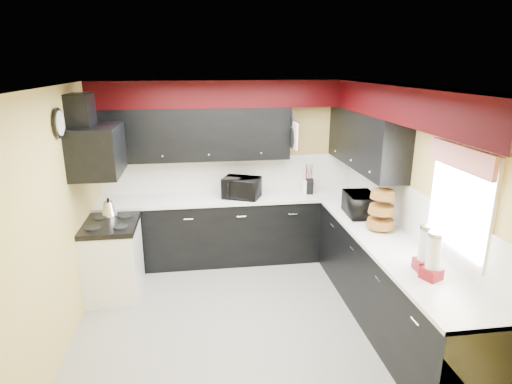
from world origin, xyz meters
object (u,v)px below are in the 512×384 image
at_px(utensil_crock, 309,186).
at_px(kettle, 109,208).
at_px(microwave, 360,204).
at_px(knife_block, 310,187).
at_px(toaster_oven, 241,188).

xyz_separation_m(utensil_crock, kettle, (-2.65, -0.53, -0.02)).
height_order(microwave, knife_block, microwave).
bearing_deg(kettle, microwave, -8.91).
relative_size(toaster_oven, kettle, 2.50).
distance_m(microwave, kettle, 3.06).
bearing_deg(knife_block, kettle, -159.32).
height_order(microwave, kettle, microwave).
bearing_deg(kettle, knife_block, 9.95).
distance_m(toaster_oven, kettle, 1.73).
distance_m(microwave, knife_block, 1.01).
relative_size(knife_block, kettle, 1.06).
distance_m(microwave, utensil_crock, 1.07).
height_order(toaster_oven, utensil_crock, toaster_oven).
height_order(utensil_crock, kettle, utensil_crock).
height_order(toaster_oven, kettle, toaster_oven).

